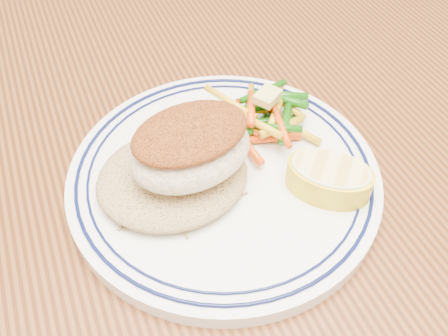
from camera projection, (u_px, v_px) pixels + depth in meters
dining_table at (213, 241)px, 0.51m from camera, size 1.50×0.90×0.75m
plate at (224, 176)px, 0.43m from camera, size 0.27×0.27×0.02m
rice_pilaf at (172, 174)px, 0.41m from camera, size 0.13×0.11×0.02m
fish_fillet at (191, 147)px, 0.39m from camera, size 0.11×0.08×0.05m
vegetable_pile at (263, 116)px, 0.46m from camera, size 0.11×0.10×0.03m
butter_pat at (268, 96)px, 0.45m from camera, size 0.03×0.03×0.01m
lemon_wedge at (329, 177)px, 0.40m from camera, size 0.09×0.09×0.03m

